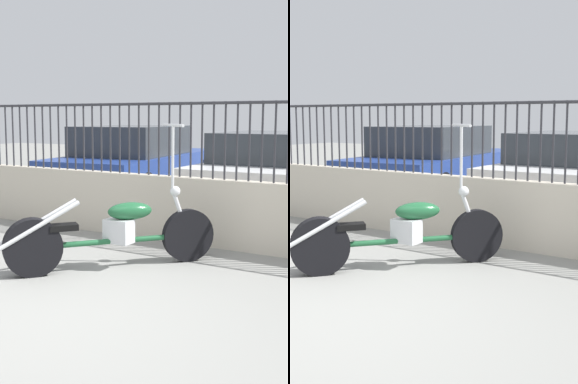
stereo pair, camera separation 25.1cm
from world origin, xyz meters
The scene contains 6 objects.
ground_plane centered at (0.00, 0.00, 0.00)m, with size 40.00×40.00×0.00m, color gray.
low_wall centered at (0.00, 2.71, 0.40)m, with size 8.79×0.18×0.80m.
fence_railing centered at (0.00, 2.71, 1.37)m, with size 8.79×0.04×0.90m.
motorcycle_green centered at (-0.30, 1.24, 0.36)m, with size 1.54×1.84×1.46m.
car_blue centered at (-2.68, 5.58, 0.68)m, with size 2.23×4.64×1.36m.
car_white centered at (0.12, 5.57, 0.65)m, with size 1.92×4.17×1.28m.
Camera 2 is at (3.01, -2.87, 1.53)m, focal length 50.00 mm.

